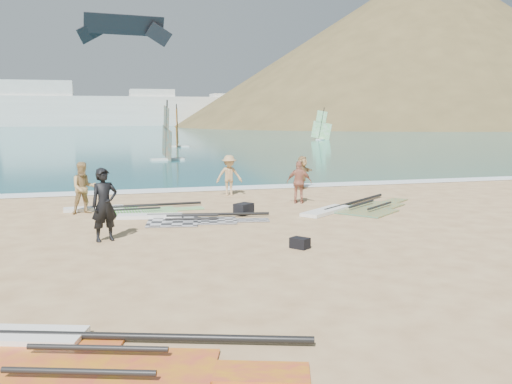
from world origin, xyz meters
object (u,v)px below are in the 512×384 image
object	(u,v)px
rig_red	(66,352)
gear_bag_near	(244,209)
person_wetsuit	(104,205)
beachgoer_right	(302,172)
gear_bag_far	(300,243)
beachgoer_left	(84,188)
rig_orange	(354,208)
beachgoer_mid	(229,175)
beachgoer_back	(299,182)
rig_green	(123,210)
rig_grey	(179,219)

from	to	relation	value
rig_red	gear_bag_near	distance (m)	11.62
person_wetsuit	beachgoer_right	size ratio (longest dim) A/B	1.30
gear_bag_far	beachgoer_left	world-z (taller)	beachgoer_left
rig_red	gear_bag_far	size ratio (longest dim) A/B	12.74
rig_orange	person_wetsuit	size ratio (longest dim) A/B	2.73
rig_red	gear_bag_far	bearing A→B (deg)	62.59
beachgoer_mid	rig_orange	bearing A→B (deg)	-51.32
person_wetsuit	beachgoer_mid	size ratio (longest dim) A/B	1.17
gear_bag_far	beachgoer_mid	size ratio (longest dim) A/B	0.27
gear_bag_far	beachgoer_back	distance (m)	7.42
beachgoer_back	rig_green	bearing A→B (deg)	21.84
rig_red	beachgoer_back	size ratio (longest dim) A/B	3.58
gear_bag_near	beachgoer_back	xyz separation A→B (m)	(2.66, 1.84, 0.62)
rig_red	beachgoer_left	size ratio (longest dim) A/B	3.27
beachgoer_left	beachgoer_back	world-z (taller)	beachgoer_left
rig_red	rig_orange	bearing A→B (deg)	66.43
gear_bag_near	beachgoer_back	distance (m)	3.29
beachgoer_mid	beachgoer_right	distance (m)	3.81
rig_red	person_wetsuit	world-z (taller)	person_wetsuit
rig_grey	gear_bag_near	distance (m)	2.29
rig_grey	rig_green	world-z (taller)	same
rig_grey	beachgoer_right	world-z (taller)	beachgoer_right
rig_grey	person_wetsuit	bearing A→B (deg)	-122.75
rig_grey	beachgoer_left	bearing A→B (deg)	155.37
gear_bag_near	beachgoer_mid	bearing A→B (deg)	83.09
rig_green	beachgoer_back	bearing A→B (deg)	-2.67
gear_bag_far	gear_bag_near	bearing A→B (deg)	91.90
rig_orange	gear_bag_near	xyz separation A→B (m)	(-4.04, 0.09, 0.14)
rig_grey	beachgoer_left	size ratio (longest dim) A/B	2.79
person_wetsuit	rig_green	bearing A→B (deg)	62.94
rig_orange	person_wetsuit	xyz separation A→B (m)	(-8.63, -2.81, 0.94)
rig_red	beachgoer_right	xyz separation A→B (m)	(9.48, 16.06, 0.71)
person_wetsuit	rig_grey	bearing A→B (deg)	27.56
beachgoer_left	rig_orange	bearing A→B (deg)	-22.86
rig_grey	rig_green	size ratio (longest dim) A/B	1.01
beachgoer_right	gear_bag_near	bearing A→B (deg)	-174.40
rig_green	rig_red	distance (m)	12.29
gear_bag_near	gear_bag_far	world-z (taller)	gear_bag_near
person_wetsuit	beachgoer_left	bearing A→B (deg)	78.55
gear_bag_far	beachgoer_right	world-z (taller)	beachgoer_right
rig_green	gear_bag_near	distance (m)	4.36
gear_bag_far	beachgoer_mid	distance (m)	9.78
rig_grey	beachgoer_back	size ratio (longest dim) A/B	3.05
rig_orange	gear_bag_near	bearing A→B (deg)	140.38
beachgoer_mid	beachgoer_right	bearing A→B (deg)	18.62
rig_orange	beachgoer_left	world-z (taller)	beachgoer_left
beachgoer_left	gear_bag_far	bearing A→B (deg)	-63.62
rig_green	rig_grey	bearing A→B (deg)	-55.92
gear_bag_near	beachgoer_right	bearing A→B (deg)	53.48
rig_grey	rig_red	size ratio (longest dim) A/B	0.85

